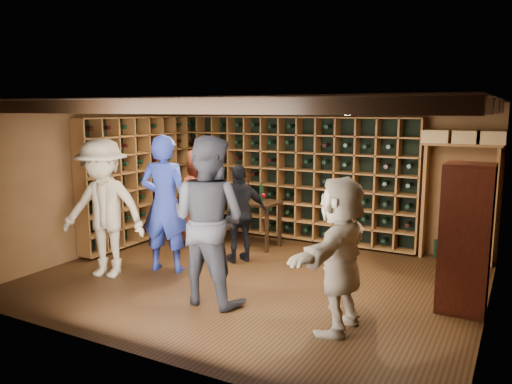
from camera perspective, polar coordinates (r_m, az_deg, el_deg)
The scene contains 13 objects.
ground at distance 7.21m, azimuth -0.19°, elevation -9.93°, with size 6.00×6.00×0.00m, color #331D0E.
room_shell at distance 6.85m, azimuth 0.01°, elevation 9.68°, with size 6.00×6.00×6.00m.
wine_rack_back at distance 9.21m, azimuth 3.88°, elevation 1.67°, with size 4.65×0.30×2.20m.
wine_rack_left at distance 9.21m, azimuth -13.32°, elevation 1.44°, with size 0.30×2.65×2.20m.
crate_shelf at distance 8.38m, azimuth 22.48°, elevation 3.09°, with size 1.20×0.32×2.07m.
display_cabinet at distance 6.38m, azimuth 22.76°, elevation -5.23°, with size 0.55×0.50×1.75m.
man_blue_shirt at distance 7.47m, azimuth -10.39°, elevation -1.32°, with size 0.74×0.49×2.03m, color navy.
man_grey_suit at distance 6.17m, azimuth -5.46°, elevation -3.24°, with size 1.01×0.79×2.08m, color black.
guest_red_floral at distance 8.88m, azimuth -6.51°, elevation -0.56°, with size 0.84×0.55×1.72m, color maroon.
guest_woman_black at distance 7.83m, azimuth -1.82°, elevation -2.49°, with size 0.91×0.38×1.54m, color black.
guest_khaki at distance 7.44m, azimuth -17.02°, elevation -1.80°, with size 1.28×0.74×1.99m, color gray.
guest_beige at distance 5.46m, azimuth 9.60°, elevation -7.06°, with size 1.58×0.50×1.70m, color tan.
tasting_table at distance 8.75m, azimuth -0.84°, elevation -1.55°, with size 1.10×0.59×1.09m.
Camera 1 is at (3.26, -5.97, 2.39)m, focal length 35.00 mm.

